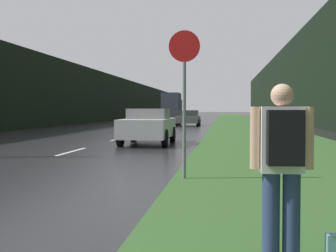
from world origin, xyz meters
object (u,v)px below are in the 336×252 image
Objects in this scene: car_passing_far at (188,118)px; car_passing_near at (148,126)px; stop_sign at (184,90)px; hitchhiker_with_backpack at (282,161)px; delivery_truck at (172,106)px.

car_passing_near is at bearing 90.00° from car_passing_far.
car_passing_near is at bearing 103.51° from stop_sign.
hitchhiker_with_backpack is 14.92m from car_passing_near.
car_passing_near is (-3.57, 14.48, -0.19)m from hitchhiker_with_backpack.
delivery_truck is at bearing 95.51° from hitchhiker_with_backpack.
stop_sign is 0.44× the size of delivery_truck.
car_passing_far is 23.78m from delivery_truck.
delivery_truck reaches higher than stop_sign.
hitchhiker_with_backpack is at bearing -82.76° from delivery_truck.
car_passing_near is 45.54m from delivery_truck.
delivery_truck is (-4.03, 23.40, 1.23)m from car_passing_far.
hitchhiker_with_backpack is 60.31m from delivery_truck.
delivery_truck is at bearing 96.55° from stop_sign.
hitchhiker_with_backpack is 0.38× the size of car_passing_far.
hitchhiker_with_backpack is (1.31, -5.08, -0.85)m from stop_sign.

